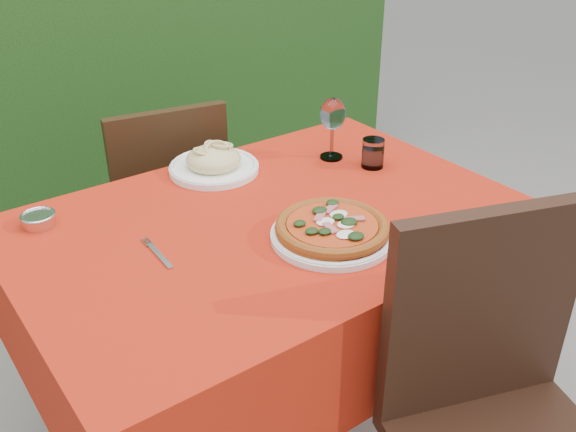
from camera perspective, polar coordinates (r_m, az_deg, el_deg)
ground at (r=2.09m, az=-1.32°, el=-18.33°), size 60.00×60.00×0.00m
hedge at (r=2.90m, az=-20.06°, el=15.06°), size 3.20×0.55×1.78m
dining_table at (r=1.70m, az=-1.55°, el=-4.58°), size 1.26×0.86×0.75m
chair_near at (r=1.45m, az=18.09°, el=-15.88°), size 0.55×0.55×0.96m
chair_far at (r=2.27m, az=-10.72°, el=1.16°), size 0.45×0.45×0.86m
pizza_plate at (r=1.52m, az=3.93°, el=-1.23°), size 0.31×0.31×0.05m
pasta_plate at (r=1.86m, az=-6.62°, el=4.71°), size 0.26×0.26×0.07m
water_glass at (r=1.89m, az=7.55°, el=5.44°), size 0.06×0.06×0.09m
wine_glass at (r=1.90m, az=3.99°, el=8.81°), size 0.08×0.08×0.19m
fork at (r=1.49m, az=-11.32°, el=-3.49°), size 0.03×0.17×0.00m
steel_ramekin at (r=1.69m, az=-21.28°, el=-0.36°), size 0.08×0.08×0.03m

